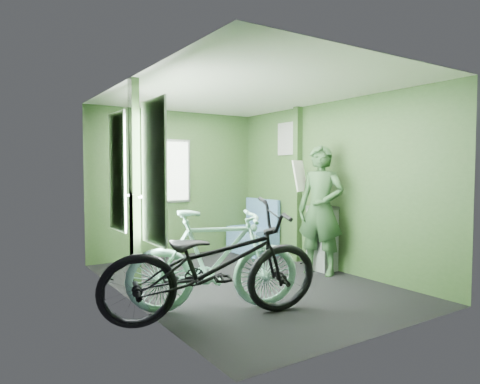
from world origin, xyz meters
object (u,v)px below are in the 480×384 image
object	(u,v)px
bicycle_mint	(214,312)
passenger	(321,210)
bench_seat	(253,237)
waste_box	(322,238)
bicycle_black	(214,322)

from	to	relation	value
bicycle_mint	passenger	world-z (taller)	passenger
passenger	bench_seat	bearing A→B (deg)	153.24
passenger	waste_box	xyz separation A→B (m)	(0.18, 0.15, -0.41)
passenger	bench_seat	size ratio (longest dim) A/B	1.90
bicycle_mint	bench_seat	size ratio (longest dim) A/B	1.89
bicycle_mint	bench_seat	bearing A→B (deg)	-21.23
bicycle_black	bicycle_mint	xyz separation A→B (m)	(0.14, 0.24, 0.00)
bicycle_mint	waste_box	xyz separation A→B (m)	(2.10, 0.70, 0.44)
bicycle_mint	passenger	xyz separation A→B (m)	(1.92, 0.56, 0.85)
waste_box	bench_seat	world-z (taller)	bench_seat
waste_box	bench_seat	bearing A→B (deg)	94.48
bicycle_mint	bench_seat	distance (m)	2.96
bicycle_mint	passenger	distance (m)	2.17
waste_box	bench_seat	xyz separation A→B (m)	(-0.12, 1.48, -0.17)
bicycle_black	passenger	xyz separation A→B (m)	(2.06, 0.80, 0.85)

